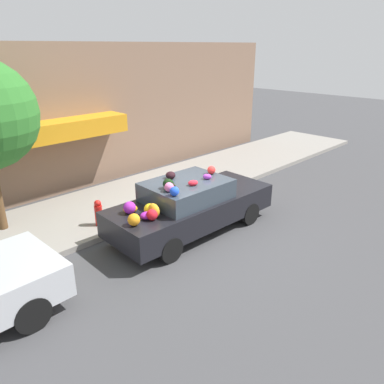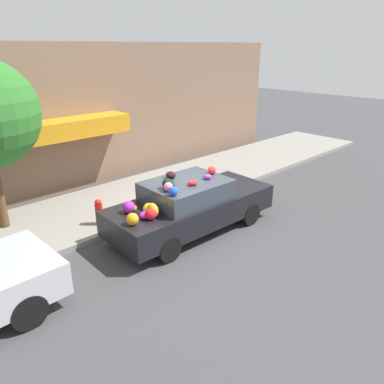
# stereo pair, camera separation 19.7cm
# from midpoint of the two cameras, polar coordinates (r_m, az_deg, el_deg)

# --- Properties ---
(ground_plane) EXTENTS (60.00, 60.00, 0.00)m
(ground_plane) POSITION_cam_midpoint_polar(r_m,az_deg,el_deg) (9.92, -0.73, -5.74)
(ground_plane) COLOR #424244
(sidewalk_curb) EXTENTS (24.00, 3.20, 0.15)m
(sidewalk_curb) POSITION_cam_midpoint_polar(r_m,az_deg,el_deg) (11.80, -9.92, -1.09)
(sidewalk_curb) COLOR gray
(sidewalk_curb) RESTS_ON ground
(building_facade) EXTENTS (18.00, 1.20, 4.65)m
(building_facade) POSITION_cam_midpoint_polar(r_m,az_deg,el_deg) (12.96, -16.68, 10.70)
(building_facade) COLOR #846651
(building_facade) RESTS_ON ground
(fire_hydrant) EXTENTS (0.20, 0.20, 0.70)m
(fire_hydrant) POSITION_cam_midpoint_polar(r_m,az_deg,el_deg) (10.01, -14.60, -3.09)
(fire_hydrant) COLOR red
(fire_hydrant) RESTS_ON sidewalk_curb
(art_car) EXTENTS (4.56, 1.86, 1.65)m
(art_car) POSITION_cam_midpoint_polar(r_m,az_deg,el_deg) (9.53, -0.90, -1.99)
(art_car) COLOR black
(art_car) RESTS_ON ground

